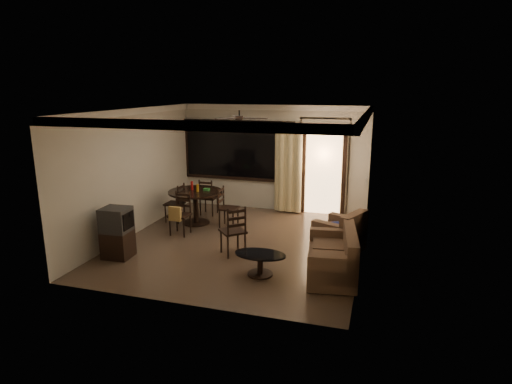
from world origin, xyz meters
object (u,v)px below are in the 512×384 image
(coffee_table, at_px, (260,261))
(side_chair, at_px, (233,240))
(dining_table, at_px, (196,198))
(tv_cabinet, at_px, (117,233))
(sofa, at_px, (335,259))
(dining_chair_east, at_px, (228,215))
(dining_chair_south, at_px, (180,221))
(dining_chair_north, at_px, (209,204))
(dining_chair_west, at_px, (175,210))
(armchair, at_px, (341,235))

(coffee_table, height_order, side_chair, side_chair)
(dining_table, relative_size, side_chair, 1.28)
(dining_table, xyz_separation_m, tv_cabinet, (-0.57, -2.40, -0.14))
(tv_cabinet, height_order, sofa, tv_cabinet)
(dining_table, relative_size, tv_cabinet, 1.30)
(dining_table, height_order, sofa, dining_table)
(dining_chair_east, xyz_separation_m, tv_cabinet, (-1.41, -2.40, 0.22))
(dining_chair_south, relative_size, coffee_table, 1.03)
(tv_cabinet, xyz_separation_m, side_chair, (2.11, 0.77, -0.20))
(dining_chair_north, bearing_deg, dining_chair_west, 54.64)
(side_chair, bearing_deg, armchair, 158.84)
(dining_chair_north, relative_size, tv_cabinet, 0.95)
(dining_chair_east, bearing_deg, side_chair, -156.38)
(tv_cabinet, relative_size, armchair, 0.92)
(coffee_table, bearing_deg, tv_cabinet, -179.95)
(dining_chair_west, height_order, coffee_table, dining_chair_west)
(dining_chair_south, bearing_deg, armchair, 0.44)
(dining_chair_east, relative_size, side_chair, 0.94)
(dining_chair_south, xyz_separation_m, tv_cabinet, (-0.57, -1.54, 0.20))
(dining_chair_south, bearing_deg, dining_chair_east, 45.70)
(sofa, bearing_deg, dining_chair_south, 153.53)
(dining_chair_east, xyz_separation_m, coffee_table, (1.48, -2.40, -0.01))
(sofa, bearing_deg, coffee_table, -172.97)
(dining_chair_south, distance_m, sofa, 3.79)
(dining_chair_east, xyz_separation_m, dining_chair_south, (-0.84, -0.85, 0.02))
(armchair, relative_size, coffee_table, 1.19)
(dining_chair_north, height_order, coffee_table, dining_chair_north)
(dining_table, bearing_deg, dining_chair_west, 179.86)
(sofa, bearing_deg, armchair, 82.52)
(dining_chair_west, xyz_separation_m, coffee_table, (2.88, -2.40, -0.01))
(sofa, distance_m, side_chair, 2.09)
(coffee_table, xyz_separation_m, side_chair, (-0.78, 0.77, 0.03))
(dining_chair_west, bearing_deg, dining_chair_south, 33.02)
(dining_chair_east, xyz_separation_m, dining_chair_north, (-0.83, 0.79, 0.00))
(tv_cabinet, bearing_deg, side_chair, 17.03)
(side_chair, bearing_deg, coffee_table, 92.97)
(dining_chair_north, bearing_deg, dining_chair_east, 136.76)
(dining_chair_west, distance_m, side_chair, 2.66)
(tv_cabinet, height_order, side_chair, side_chair)
(dining_chair_south, xyz_separation_m, side_chair, (1.54, -0.77, -0.00))
(dining_chair_south, bearing_deg, sofa, -18.33)
(dining_chair_east, xyz_separation_m, armchair, (2.74, -0.84, 0.06))
(tv_cabinet, bearing_deg, dining_chair_west, 86.65)
(dining_chair_west, height_order, armchair, dining_chair_west)
(dining_table, relative_size, sofa, 0.80)
(dining_chair_west, bearing_deg, tv_cabinet, -0.10)
(dining_chair_west, bearing_deg, dining_table, 90.02)
(armchair, relative_size, side_chair, 1.07)
(dining_chair_north, distance_m, sofa, 4.58)
(dining_chair_south, xyz_separation_m, sofa, (3.59, -1.20, 0.02))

